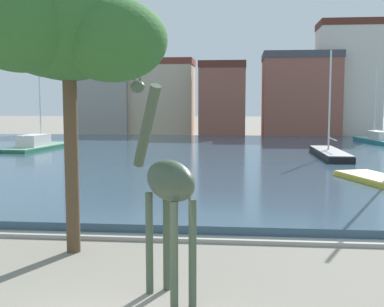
# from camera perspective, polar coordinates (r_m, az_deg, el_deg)

# --- Properties ---
(harbor_water) EXTENTS (83.85, 42.93, 0.39)m
(harbor_water) POSITION_cam_1_polar(r_m,az_deg,el_deg) (36.27, 2.08, -0.35)
(harbor_water) COLOR #334C60
(harbor_water) RESTS_ON ground
(quay_edge_coping) EXTENTS (83.85, 0.50, 0.12)m
(quay_edge_coping) POSITION_cam_1_polar(r_m,az_deg,el_deg) (15.01, -3.20, -9.80)
(quay_edge_coping) COLOR #ADA89E
(quay_edge_coping) RESTS_ON ground
(giraffe_statue) EXTENTS (1.95, 2.42, 4.79)m
(giraffe_statue) POSITION_cam_1_polar(r_m,az_deg,el_deg) (10.17, -2.98, -3.57)
(giraffe_statue) COLOR #3D4C38
(giraffe_statue) RESTS_ON ground
(sailboat_black) EXTENTS (1.72, 9.30, 7.82)m
(sailboat_black) POSITION_cam_1_polar(r_m,az_deg,el_deg) (36.33, 15.52, -0.15)
(sailboat_black) COLOR black
(sailboat_black) RESTS_ON ground
(sailboat_teal) EXTENTS (2.81, 8.74, 7.62)m
(sailboat_teal) POSITION_cam_1_polar(r_m,az_deg,el_deg) (49.99, 20.42, 1.37)
(sailboat_teal) COLOR teal
(sailboat_teal) RESTS_ON ground
(sailboat_green) EXTENTS (3.16, 9.36, 8.16)m
(sailboat_green) POSITION_cam_1_polar(r_m,az_deg,el_deg) (42.68, -17.20, 0.76)
(sailboat_green) COLOR #236B42
(sailboat_green) RESTS_ON ground
(sailboat_yellow) EXTENTS (4.46, 8.68, 8.36)m
(sailboat_yellow) POSITION_cam_1_polar(r_m,az_deg,el_deg) (24.58, 21.48, -3.33)
(sailboat_yellow) COLOR gold
(sailboat_yellow) RESTS_ON ground
(shade_tree) EXTENTS (5.18, 5.21, 7.53)m
(shade_tree) POSITION_cam_1_polar(r_m,az_deg,el_deg) (13.88, -14.78, 13.51)
(shade_tree) COLOR brown
(shade_tree) RESTS_ON ground
(townhouse_tall_gabled) EXTENTS (8.18, 5.94, 10.57)m
(townhouse_tall_gabled) POSITION_cam_1_polar(r_m,az_deg,el_deg) (64.49, -10.58, 6.80)
(townhouse_tall_gabled) COLOR gray
(townhouse_tall_gabled) RESTS_ON ground
(townhouse_wide_warehouse) EXTENTS (8.40, 5.27, 9.73)m
(townhouse_wide_warehouse) POSITION_cam_1_polar(r_m,az_deg,el_deg) (63.31, -3.60, 6.53)
(townhouse_wide_warehouse) COLOR #C6B293
(townhouse_wide_warehouse) RESTS_ON ground
(townhouse_end_terrace) EXTENTS (5.55, 6.55, 9.06)m
(townhouse_end_terrace) POSITION_cam_1_polar(r_m,az_deg,el_deg) (59.86, 3.60, 6.25)
(townhouse_end_terrace) COLOR #8E5142
(townhouse_end_terrace) RESTS_ON ground
(townhouse_narrow_midrow) EXTENTS (9.03, 7.26, 10.10)m
(townhouse_narrow_midrow) POSITION_cam_1_polar(r_m,az_deg,el_deg) (60.63, 12.47, 6.61)
(townhouse_narrow_midrow) COLOR #8E5142
(townhouse_narrow_midrow) RESTS_ON ground
(townhouse_corner_house) EXTENTS (7.18, 5.66, 13.77)m
(townhouse_corner_house) POSITION_cam_1_polar(r_m,az_deg,el_deg) (61.85, 17.67, 8.16)
(townhouse_corner_house) COLOR beige
(townhouse_corner_house) RESTS_ON ground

